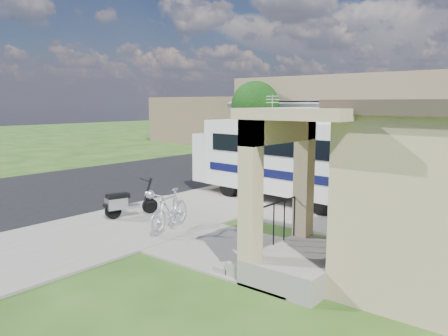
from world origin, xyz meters
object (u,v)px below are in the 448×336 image
Objects in this scene: van at (316,138)px; garden_hose at (290,247)px; scooter at (128,202)px; bicycle at (170,212)px; shrub at (391,190)px; motorhome at (286,156)px; pickup_truck at (262,149)px.

garden_hose is at bearing -65.51° from van.
scooter is 0.91× the size of bicycle.
shrub is at bearing 15.78° from bicycle.
scooter is 0.25× the size of van.
garden_hose is (2.91, -4.59, -1.51)m from motorhome.
van is at bearing 122.13° from shrub.
shrub reaches higher than pickup_truck.
motorhome is 10.65m from pickup_truck.
bicycle is at bearing -167.46° from garden_hose.
shrub is at bearing -24.04° from motorhome.
scooter is (-6.95, -2.70, -0.84)m from shrub.
garden_hose is at bearing 130.39° from pickup_truck.
garden_hose is (9.56, -12.85, -0.69)m from pickup_truck.
van reaches higher than bicycle.
shrub reaches higher than van.
pickup_truck is (-4.22, 13.42, 0.28)m from scooter.
scooter is 14.08m from pickup_truck.
pickup_truck is 0.84× the size of van.
scooter reaches higher than bicycle.
motorhome is 5.64m from garden_hose.
shrub reaches higher than scooter.
scooter is at bearing 111.21° from pickup_truck.
motorhome is at bearing 122.36° from garden_hose.
garden_hose is (5.34, 0.57, -0.41)m from scooter.
scooter is at bearing -79.11° from van.
bicycle is 0.28× the size of van.
pickup_truck is 7.60m from van.
motorhome reaches higher than garden_hose.
motorhome reaches higher than pickup_truck.
shrub is 1.42× the size of bicycle.
bicycle is 14.96m from pickup_truck.
van is at bearing 118.27° from motorhome.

